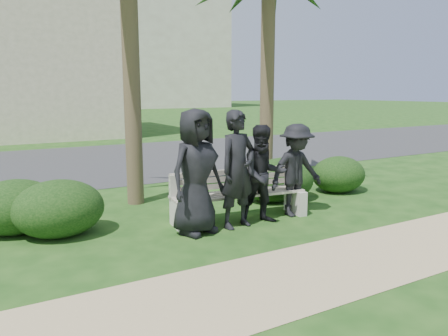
{
  "coord_description": "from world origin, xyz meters",
  "views": [
    {
      "loc": [
        -3.83,
        -5.59,
        2.16
      ],
      "look_at": [
        -0.04,
        1.0,
        0.82
      ],
      "focal_mm": 35.0,
      "sensor_mm": 36.0,
      "label": 1
    }
  ],
  "objects": [
    {
      "name": "hedge_f",
      "position": [
        2.97,
        1.24,
        0.4
      ],
      "size": [
        1.22,
        1.01,
        0.8
      ],
      "primitive_type": "ellipsoid",
      "color": "black",
      "rests_on": "ground"
    },
    {
      "name": "hotel_tower",
      "position": [
        14.0,
        55.0,
        13.41
      ],
      "size": [
        26.0,
        18.0,
        37.3
      ],
      "color": "beige",
      "rests_on": "ground"
    },
    {
      "name": "man_c",
      "position": [
        0.22,
        0.16,
        0.81
      ],
      "size": [
        0.91,
        0.77,
        1.63
      ],
      "primitive_type": "imported",
      "rotation": [
        0.0,
        0.0,
        -0.22
      ],
      "color": "black",
      "rests_on": "ground"
    },
    {
      "name": "park_bench",
      "position": [
        -0.02,
        0.53,
        0.37
      ],
      "size": [
        2.4,
        0.81,
        0.82
      ],
      "rotation": [
        0.0,
        0.0,
        -0.12
      ],
      "color": "#9E9384",
      "rests_on": "ground"
    },
    {
      "name": "stucco_bldg_right",
      "position": [
        -1.0,
        18.0,
        3.66
      ],
      "size": [
        8.4,
        8.4,
        7.3
      ],
      "color": "#C4BA93",
      "rests_on": "ground"
    },
    {
      "name": "man_a",
      "position": [
        -0.97,
        0.24,
        0.96
      ],
      "size": [
        1.06,
        0.84,
        1.91
      ],
      "primitive_type": "imported",
      "rotation": [
        0.0,
        0.0,
        0.27
      ],
      "color": "black",
      "rests_on": "ground"
    },
    {
      "name": "man_b",
      "position": [
        -0.26,
        0.18,
        0.94
      ],
      "size": [
        0.76,
        0.57,
        1.88
      ],
      "primitive_type": "imported",
      "rotation": [
        0.0,
        0.0,
        0.19
      ],
      "color": "black",
      "rests_on": "ground"
    },
    {
      "name": "asphalt_street",
      "position": [
        0.0,
        8.0,
        0.0
      ],
      "size": [
        160.0,
        8.0,
        0.01
      ],
      "primitive_type": "cube",
      "color": "#2D2D30",
      "rests_on": "ground"
    },
    {
      "name": "hedge_d",
      "position": [
        1.49,
        1.28,
        0.44
      ],
      "size": [
        1.34,
        1.11,
        0.88
      ],
      "primitive_type": "ellipsoid",
      "color": "black",
      "rests_on": "ground"
    },
    {
      "name": "ground",
      "position": [
        0.0,
        0.0,
        0.0
      ],
      "size": [
        160.0,
        160.0,
        0.0
      ],
      "primitive_type": "plane",
      "color": "#163E11",
      "rests_on": "ground"
    },
    {
      "name": "hedge_e",
      "position": [
        1.25,
        1.3,
        0.43
      ],
      "size": [
        1.31,
        1.08,
        0.85
      ],
      "primitive_type": "ellipsoid",
      "color": "black",
      "rests_on": "ground"
    },
    {
      "name": "man_d",
      "position": [
        0.96,
        0.24,
        0.81
      ],
      "size": [
        1.05,
        0.61,
        1.61
      ],
      "primitive_type": "imported",
      "rotation": [
        0.0,
        0.0,
        -0.01
      ],
      "color": "black",
      "rests_on": "ground"
    },
    {
      "name": "footpath",
      "position": [
        0.0,
        -1.8,
        0.0
      ],
      "size": [
        30.0,
        1.6,
        0.01
      ],
      "primitive_type": "cube",
      "color": "tan",
      "rests_on": "ground"
    },
    {
      "name": "hedge_b",
      "position": [
        -2.82,
        1.18,
        0.44
      ],
      "size": [
        1.35,
        1.12,
        0.88
      ],
      "primitive_type": "ellipsoid",
      "color": "black",
      "rests_on": "ground"
    },
    {
      "name": "hedge_a",
      "position": [
        -3.38,
        1.65,
        0.43
      ],
      "size": [
        1.32,
        1.09,
        0.86
      ],
      "primitive_type": "ellipsoid",
      "color": "black",
      "rests_on": "ground"
    }
  ]
}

